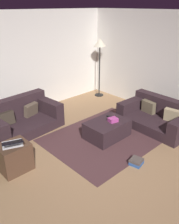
{
  "coord_description": "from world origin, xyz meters",
  "views": [
    {
      "loc": [
        -2.44,
        -2.43,
        2.72
      ],
      "look_at": [
        0.49,
        0.68,
        0.75
      ],
      "focal_mm": 37.82,
      "sensor_mm": 36.0,
      "label": 1
    }
  ],
  "objects_px": {
    "laptop": "(12,143)",
    "book_stack": "(136,162)",
    "gift_box": "(113,120)",
    "tv_remote": "(110,117)",
    "couch_right": "(158,116)",
    "corner_lamp": "(100,47)",
    "couch_left": "(21,119)",
    "ottoman": "(107,129)",
    "side_table": "(14,157)"
  },
  "relations": [
    {
      "from": "gift_box",
      "to": "tv_remote",
      "type": "distance_m",
      "value": 0.23
    },
    {
      "from": "side_table",
      "to": "laptop",
      "type": "height_order",
      "value": "laptop"
    },
    {
      "from": "book_stack",
      "to": "laptop",
      "type": "bearing_deg",
      "value": 142.24
    },
    {
      "from": "gift_box",
      "to": "couch_right",
      "type": "bearing_deg",
      "value": -18.86
    },
    {
      "from": "ottoman",
      "to": "gift_box",
      "type": "relative_size",
      "value": 4.95
    },
    {
      "from": "couch_left",
      "to": "ottoman",
      "type": "distance_m",
      "value": 2.02
    },
    {
      "from": "tv_remote",
      "to": "laptop",
      "type": "distance_m",
      "value": 2.27
    },
    {
      "from": "ottoman",
      "to": "corner_lamp",
      "type": "distance_m",
      "value": 2.96
    },
    {
      "from": "gift_box",
      "to": "corner_lamp",
      "type": "relative_size",
      "value": 0.1
    },
    {
      "from": "couch_right",
      "to": "book_stack",
      "type": "relative_size",
      "value": 6.08
    },
    {
      "from": "tv_remote",
      "to": "book_stack",
      "type": "height_order",
      "value": "tv_remote"
    },
    {
      "from": "laptop",
      "to": "corner_lamp",
      "type": "height_order",
      "value": "corner_lamp"
    },
    {
      "from": "tv_remote",
      "to": "laptop",
      "type": "bearing_deg",
      "value": 176.47
    },
    {
      "from": "couch_left",
      "to": "laptop",
      "type": "relative_size",
      "value": 3.46
    },
    {
      "from": "tv_remote",
      "to": "corner_lamp",
      "type": "height_order",
      "value": "corner_lamp"
    },
    {
      "from": "couch_right",
      "to": "tv_remote",
      "type": "relative_size",
      "value": 10.52
    },
    {
      "from": "couch_right",
      "to": "ottoman",
      "type": "height_order",
      "value": "couch_right"
    },
    {
      "from": "side_table",
      "to": "couch_left",
      "type": "bearing_deg",
      "value": 57.2
    },
    {
      "from": "couch_left",
      "to": "ottoman",
      "type": "bearing_deg",
      "value": 122.43
    },
    {
      "from": "couch_right",
      "to": "laptop",
      "type": "height_order",
      "value": "laptop"
    },
    {
      "from": "side_table",
      "to": "corner_lamp",
      "type": "bearing_deg",
      "value": 23.34
    },
    {
      "from": "couch_right",
      "to": "side_table",
      "type": "xyz_separation_m",
      "value": [
        -3.3,
        0.82,
        0.01
      ]
    },
    {
      "from": "couch_left",
      "to": "book_stack",
      "type": "xyz_separation_m",
      "value": [
        0.88,
        -2.67,
        -0.23
      ]
    },
    {
      "from": "gift_box",
      "to": "laptop",
      "type": "relative_size",
      "value": 0.38
    },
    {
      "from": "tv_remote",
      "to": "corner_lamp",
      "type": "bearing_deg",
      "value": 50.97
    },
    {
      "from": "couch_left",
      "to": "gift_box",
      "type": "xyz_separation_m",
      "value": [
        1.3,
        -1.7,
        0.14
      ]
    },
    {
      "from": "ottoman",
      "to": "book_stack",
      "type": "distance_m",
      "value": 1.11
    },
    {
      "from": "gift_box",
      "to": "corner_lamp",
      "type": "height_order",
      "value": "corner_lamp"
    },
    {
      "from": "couch_left",
      "to": "couch_right",
      "type": "distance_m",
      "value": 3.24
    },
    {
      "from": "tv_remote",
      "to": "laptop",
      "type": "xyz_separation_m",
      "value": [
        -2.25,
        0.17,
        0.19
      ]
    },
    {
      "from": "gift_box",
      "to": "side_table",
      "type": "relative_size",
      "value": 0.36
    },
    {
      "from": "laptop",
      "to": "ottoman",
      "type": "bearing_deg",
      "value": -7.86
    },
    {
      "from": "couch_right",
      "to": "corner_lamp",
      "type": "distance_m",
      "value": 2.81
    },
    {
      "from": "couch_left",
      "to": "side_table",
      "type": "bearing_deg",
      "value": 52.81
    },
    {
      "from": "book_stack",
      "to": "tv_remote",
      "type": "bearing_deg",
      "value": 65.63
    },
    {
      "from": "couch_right",
      "to": "tv_remote",
      "type": "xyz_separation_m",
      "value": [
        -1.06,
        0.6,
        0.13
      ]
    },
    {
      "from": "gift_box",
      "to": "side_table",
      "type": "distance_m",
      "value": 2.17
    },
    {
      "from": "couch_left",
      "to": "book_stack",
      "type": "distance_m",
      "value": 2.82
    },
    {
      "from": "side_table",
      "to": "ottoman",
      "type": "bearing_deg",
      "value": -9.52
    },
    {
      "from": "book_stack",
      "to": "corner_lamp",
      "type": "height_order",
      "value": "corner_lamp"
    },
    {
      "from": "ottoman",
      "to": "tv_remote",
      "type": "distance_m",
      "value": 0.31
    },
    {
      "from": "ottoman",
      "to": "book_stack",
      "type": "bearing_deg",
      "value": -107.28
    },
    {
      "from": "couch_right",
      "to": "side_table",
      "type": "height_order",
      "value": "couch_right"
    },
    {
      "from": "couch_left",
      "to": "tv_remote",
      "type": "bearing_deg",
      "value": 128.84
    },
    {
      "from": "couch_right",
      "to": "book_stack",
      "type": "distance_m",
      "value": 1.7
    },
    {
      "from": "gift_box",
      "to": "book_stack",
      "type": "relative_size",
      "value": 0.68
    },
    {
      "from": "laptop",
      "to": "book_stack",
      "type": "height_order",
      "value": "laptop"
    },
    {
      "from": "couch_left",
      "to": "laptop",
      "type": "xyz_separation_m",
      "value": [
        -0.84,
        -1.33,
        0.3
      ]
    },
    {
      "from": "couch_left",
      "to": "laptop",
      "type": "height_order",
      "value": "couch_left"
    },
    {
      "from": "couch_left",
      "to": "corner_lamp",
      "type": "bearing_deg",
      "value": -177.54
    }
  ]
}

